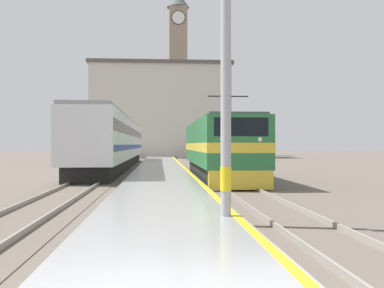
{
  "coord_description": "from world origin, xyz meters",
  "views": [
    {
      "loc": [
        -0.15,
        -4.86,
        2.0
      ],
      "look_at": [
        1.96,
        24.05,
        2.03
      ],
      "focal_mm": 42.0,
      "sensor_mm": 36.0,
      "label": 1
    }
  ],
  "objects_px": {
    "catenary_mast": "(228,41)",
    "locomotive_train": "(219,148)",
    "clock_tower": "(178,70)",
    "passenger_train": "(116,142)"
  },
  "relations": [
    {
      "from": "catenary_mast",
      "to": "locomotive_train",
      "type": "bearing_deg",
      "value": 83.32
    },
    {
      "from": "locomotive_train",
      "to": "clock_tower",
      "type": "height_order",
      "value": "clock_tower"
    },
    {
      "from": "passenger_train",
      "to": "clock_tower",
      "type": "distance_m",
      "value": 45.32
    },
    {
      "from": "passenger_train",
      "to": "catenary_mast",
      "type": "height_order",
      "value": "catenary_mast"
    },
    {
      "from": "locomotive_train",
      "to": "passenger_train",
      "type": "xyz_separation_m",
      "value": [
        -7.12,
        12.92,
        0.44
      ]
    },
    {
      "from": "catenary_mast",
      "to": "clock_tower",
      "type": "bearing_deg",
      "value": 88.62
    },
    {
      "from": "locomotive_train",
      "to": "clock_tower",
      "type": "xyz_separation_m",
      "value": [
        -0.06,
        55.63,
        13.87
      ]
    },
    {
      "from": "locomotive_train",
      "to": "passenger_train",
      "type": "distance_m",
      "value": 14.76
    },
    {
      "from": "passenger_train",
      "to": "clock_tower",
      "type": "height_order",
      "value": "clock_tower"
    },
    {
      "from": "passenger_train",
      "to": "clock_tower",
      "type": "relative_size",
      "value": 1.14
    }
  ]
}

